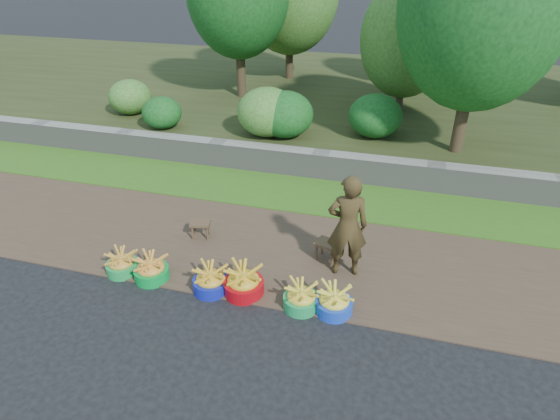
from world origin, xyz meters
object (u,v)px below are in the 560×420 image
(basin_c, at_px, (211,280))
(basin_f, at_px, (334,302))
(basin_b, at_px, (151,269))
(vendor_woman, at_px, (347,226))
(basin_e, at_px, (301,298))
(basin_a, at_px, (122,264))
(stool_right, at_px, (327,246))
(basin_d, at_px, (244,282))
(stool_left, at_px, (200,225))

(basin_c, height_order, basin_f, basin_c)
(basin_b, distance_m, vendor_woman, 2.84)
(basin_b, bearing_deg, basin_e, -0.43)
(basin_a, height_order, stool_right, basin_a)
(basin_a, relative_size, stool_right, 1.12)
(basin_f, bearing_deg, vendor_woman, 89.98)
(basin_a, distance_m, vendor_woman, 3.29)
(basin_a, bearing_deg, stool_right, 21.09)
(basin_a, relative_size, basin_d, 0.83)
(basin_b, height_order, basin_e, basin_b)
(basin_c, distance_m, basin_d, 0.46)
(stool_right, bearing_deg, basin_b, -154.56)
(basin_c, height_order, stool_right, basin_c)
(basin_c, relative_size, basin_f, 1.02)
(basin_e, relative_size, vendor_woman, 0.31)
(basin_f, bearing_deg, stool_left, 153.99)
(stool_left, bearing_deg, basin_a, -122.12)
(basin_d, distance_m, basin_e, 0.83)
(basin_a, distance_m, basin_f, 3.12)
(basin_b, relative_size, stool_left, 1.38)
(basin_a, xyz_separation_m, basin_e, (2.69, -0.04, 0.00))
(basin_c, relative_size, basin_e, 1.05)
(basin_b, xyz_separation_m, basin_d, (1.37, 0.06, 0.02))
(basin_c, xyz_separation_m, vendor_woman, (1.71, 0.89, 0.63))
(basin_b, xyz_separation_m, vendor_woman, (2.63, 0.88, 0.63))
(vendor_woman, bearing_deg, basin_a, 2.71)
(basin_e, distance_m, stool_left, 2.30)
(basin_f, bearing_deg, basin_d, 178.17)
(basin_d, distance_m, stool_left, 1.60)
(basin_d, relative_size, basin_e, 1.17)
(basin_a, relative_size, basin_e, 0.97)
(stool_left, bearing_deg, basin_c, -60.36)
(basin_c, height_order, vendor_woman, vendor_woman)
(basin_c, height_order, basin_e, basin_c)
(basin_b, height_order, stool_left, basin_b)
(basin_d, xyz_separation_m, basin_e, (0.82, -0.07, -0.03))
(stool_left, height_order, stool_right, stool_right)
(basin_b, xyz_separation_m, basin_f, (2.63, 0.02, -0.00))
(basin_f, xyz_separation_m, vendor_woman, (0.00, 0.86, 0.63))
(basin_b, xyz_separation_m, basin_c, (0.92, -0.01, 0.00))
(basin_f, relative_size, stool_left, 1.38)
(basin_e, distance_m, vendor_woman, 1.18)
(basin_b, xyz_separation_m, stool_left, (0.24, 1.18, 0.07))
(basin_a, bearing_deg, vendor_woman, 15.41)
(basin_d, relative_size, basin_f, 1.13)
(basin_f, distance_m, stool_left, 2.66)
(basin_a, height_order, vendor_woman, vendor_woman)
(basin_f, relative_size, stool_right, 1.20)
(basin_a, relative_size, vendor_woman, 0.30)
(stool_left, relative_size, vendor_woman, 0.23)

